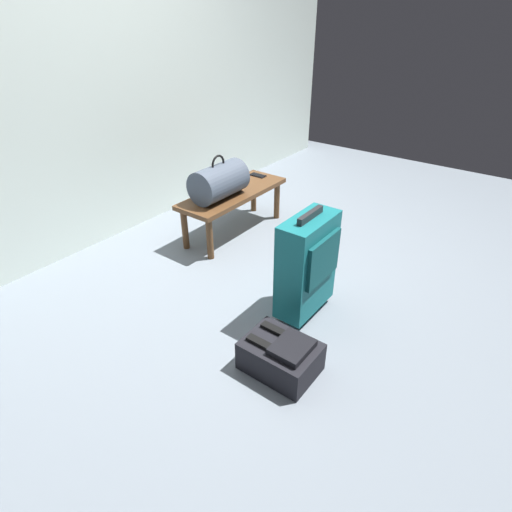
{
  "coord_description": "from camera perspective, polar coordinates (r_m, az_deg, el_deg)",
  "views": [
    {
      "loc": [
        -1.88,
        -1.23,
        1.64
      ],
      "look_at": [
        -0.04,
        0.15,
        0.25
      ],
      "focal_mm": 28.95,
      "sensor_mm": 36.0,
      "label": 1
    }
  ],
  "objects": [
    {
      "name": "duffel_bag_slate",
      "position": [
        3.2,
        -5.14,
        10.22
      ],
      "size": [
        0.44,
        0.26,
        0.34
      ],
      "color": "#475160",
      "rests_on": "bench"
    },
    {
      "name": "bench",
      "position": [
        3.39,
        -3.13,
        8.08
      ],
      "size": [
        1.0,
        0.36,
        0.37
      ],
      "color": "brown",
      "rests_on": "ground"
    },
    {
      "name": "backpack_dark",
      "position": [
        2.2,
        3.48,
        -13.56
      ],
      "size": [
        0.28,
        0.38,
        0.21
      ],
      "color": "black",
      "rests_on": "ground"
    },
    {
      "name": "back_wall",
      "position": [
        3.41,
        -21.61,
        25.25
      ],
      "size": [
        6.0,
        0.1,
        2.8
      ],
      "primitive_type": "cube",
      "color": "silver",
      "rests_on": "ground"
    },
    {
      "name": "cell_phone",
      "position": [
        3.69,
        0.25,
        11.09
      ],
      "size": [
        0.07,
        0.14,
        0.01
      ],
      "color": "black",
      "rests_on": "bench"
    },
    {
      "name": "suitcase_upright_teal",
      "position": [
        2.42,
        7.1,
        -1.14
      ],
      "size": [
        0.41,
        0.21,
        0.69
      ],
      "color": "#14666B",
      "rests_on": "ground"
    },
    {
      "name": "ground_plane",
      "position": [
        2.78,
        3.0,
        -4.99
      ],
      "size": [
        6.6,
        6.6,
        0.0
      ],
      "primitive_type": "plane",
      "color": "slate"
    }
  ]
}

